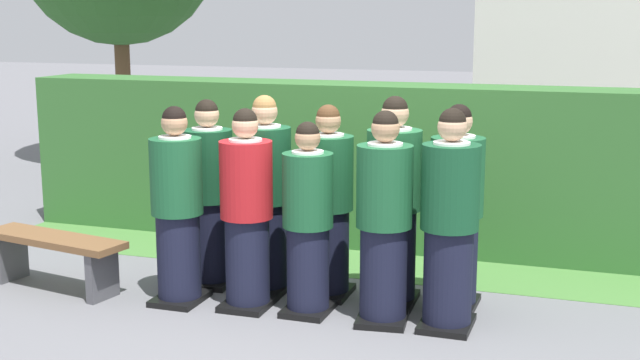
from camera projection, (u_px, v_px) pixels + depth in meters
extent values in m
plane|color=slate|center=(311.00, 313.00, 6.78)|extent=(60.00, 60.00, 0.00)
cylinder|color=black|center=(179.00, 258.00, 7.00)|extent=(0.36, 0.36, 0.76)
cube|color=black|center=(180.00, 298.00, 7.07)|extent=(0.38, 0.47, 0.05)
cylinder|color=#19512D|center=(176.00, 176.00, 6.87)|extent=(0.43, 0.43, 0.62)
cylinder|color=white|center=(175.00, 138.00, 6.81)|extent=(0.26, 0.26, 0.03)
cube|color=#236038|center=(187.00, 157.00, 7.03)|extent=(0.04, 0.01, 0.27)
sphere|color=tan|center=(174.00, 123.00, 6.79)|extent=(0.21, 0.21, 0.21)
sphere|color=black|center=(174.00, 118.00, 6.78)|extent=(0.20, 0.20, 0.20)
cylinder|color=black|center=(248.00, 262.00, 6.88)|extent=(0.36, 0.36, 0.75)
cube|color=black|center=(248.00, 303.00, 6.95)|extent=(0.38, 0.47, 0.05)
cylinder|color=#AD191E|center=(246.00, 180.00, 6.75)|extent=(0.43, 0.43, 0.62)
cylinder|color=white|center=(245.00, 140.00, 6.69)|extent=(0.26, 0.26, 0.03)
cube|color=#236038|center=(256.00, 160.00, 6.91)|extent=(0.04, 0.01, 0.27)
sphere|color=tan|center=(245.00, 125.00, 6.66)|extent=(0.21, 0.21, 0.21)
sphere|color=black|center=(245.00, 121.00, 6.65)|extent=(0.20, 0.20, 0.20)
cylinder|color=black|center=(308.00, 270.00, 6.74)|extent=(0.34, 0.34, 0.71)
cube|color=black|center=(308.00, 309.00, 6.81)|extent=(0.36, 0.45, 0.05)
cylinder|color=#19512D|center=(308.00, 190.00, 6.62)|extent=(0.40, 0.40, 0.59)
cylinder|color=white|center=(308.00, 153.00, 6.56)|extent=(0.25, 0.25, 0.03)
cube|color=navy|center=(316.00, 171.00, 6.77)|extent=(0.04, 0.01, 0.26)
sphere|color=tan|center=(308.00, 138.00, 6.54)|extent=(0.20, 0.20, 0.20)
sphere|color=black|center=(308.00, 133.00, 6.53)|extent=(0.19, 0.19, 0.19)
cube|color=white|center=(319.00, 195.00, 6.88)|extent=(0.15, 0.01, 0.20)
cylinder|color=black|center=(383.00, 274.00, 6.54)|extent=(0.37, 0.37, 0.76)
cube|color=black|center=(383.00, 318.00, 6.61)|extent=(0.44, 0.52, 0.05)
cylinder|color=#19512D|center=(385.00, 186.00, 6.41)|extent=(0.43, 0.43, 0.63)
cylinder|color=white|center=(385.00, 145.00, 6.35)|extent=(0.27, 0.27, 0.03)
cube|color=#236038|center=(388.00, 165.00, 6.58)|extent=(0.04, 0.02, 0.28)
sphere|color=tan|center=(385.00, 128.00, 6.33)|extent=(0.22, 0.22, 0.22)
sphere|color=black|center=(385.00, 123.00, 6.32)|extent=(0.20, 0.20, 0.20)
cube|color=white|center=(389.00, 191.00, 6.69)|extent=(0.15, 0.03, 0.20)
cylinder|color=black|center=(448.00, 278.00, 6.42)|extent=(0.37, 0.37, 0.78)
cube|color=black|center=(446.00, 324.00, 6.49)|extent=(0.39, 0.49, 0.05)
cylinder|color=#144728|center=(451.00, 187.00, 6.28)|extent=(0.44, 0.44, 0.64)
cylinder|color=white|center=(452.00, 144.00, 6.22)|extent=(0.27, 0.27, 0.03)
cube|color=#236038|center=(456.00, 165.00, 6.45)|extent=(0.04, 0.01, 0.28)
sphere|color=tan|center=(452.00, 127.00, 6.20)|extent=(0.22, 0.22, 0.22)
sphere|color=black|center=(452.00, 122.00, 6.19)|extent=(0.20, 0.20, 0.20)
cube|color=white|center=(457.00, 192.00, 6.56)|extent=(0.15, 0.01, 0.20)
cylinder|color=black|center=(210.00, 242.00, 7.47)|extent=(0.36, 0.36, 0.76)
cube|color=black|center=(211.00, 281.00, 7.54)|extent=(0.43, 0.51, 0.05)
cylinder|color=#144728|center=(208.00, 165.00, 7.34)|extent=(0.43, 0.43, 0.63)
cylinder|color=white|center=(207.00, 129.00, 7.27)|extent=(0.27, 0.27, 0.03)
cube|color=gold|center=(216.00, 148.00, 7.51)|extent=(0.04, 0.02, 0.28)
sphere|color=tan|center=(207.00, 115.00, 7.25)|extent=(0.21, 0.21, 0.21)
sphere|color=black|center=(207.00, 111.00, 7.24)|extent=(0.20, 0.20, 0.20)
cylinder|color=black|center=(266.00, 246.00, 7.30)|extent=(0.37, 0.37, 0.78)
cube|color=black|center=(267.00, 287.00, 7.37)|extent=(0.41, 0.50, 0.05)
cylinder|color=#144728|center=(265.00, 165.00, 7.16)|extent=(0.44, 0.44, 0.65)
cylinder|color=white|center=(265.00, 127.00, 7.10)|extent=(0.27, 0.27, 0.03)
cube|color=#236038|center=(273.00, 146.00, 7.34)|extent=(0.04, 0.01, 0.28)
sphere|color=tan|center=(265.00, 112.00, 7.08)|extent=(0.22, 0.22, 0.22)
sphere|color=olive|center=(264.00, 107.00, 7.07)|extent=(0.20, 0.20, 0.20)
cube|color=white|center=(276.00, 171.00, 7.45)|extent=(0.15, 0.01, 0.20)
cylinder|color=black|center=(328.00, 252.00, 7.17)|extent=(0.36, 0.36, 0.75)
cube|color=black|center=(328.00, 292.00, 7.23)|extent=(0.39, 0.47, 0.05)
cylinder|color=#19512D|center=(328.00, 173.00, 7.04)|extent=(0.43, 0.43, 0.62)
cylinder|color=white|center=(328.00, 135.00, 6.97)|extent=(0.26, 0.26, 0.03)
cube|color=#236038|center=(335.00, 154.00, 7.20)|extent=(0.04, 0.01, 0.27)
sphere|color=tan|center=(328.00, 121.00, 6.95)|extent=(0.21, 0.21, 0.21)
sphere|color=#472D19|center=(328.00, 116.00, 6.94)|extent=(0.20, 0.20, 0.20)
cube|color=white|center=(337.00, 178.00, 7.31)|extent=(0.15, 0.01, 0.20)
cylinder|color=black|center=(393.00, 256.00, 6.98)|extent=(0.38, 0.38, 0.79)
cube|color=black|center=(392.00, 299.00, 7.06)|extent=(0.42, 0.51, 0.05)
cylinder|color=#1E5B33|center=(394.00, 170.00, 6.84)|extent=(0.45, 0.45, 0.66)
cylinder|color=white|center=(395.00, 129.00, 6.78)|extent=(0.28, 0.28, 0.03)
cube|color=navy|center=(399.00, 150.00, 7.02)|extent=(0.04, 0.01, 0.29)
sphere|color=tan|center=(395.00, 114.00, 6.76)|extent=(0.22, 0.22, 0.22)
sphere|color=black|center=(395.00, 109.00, 6.75)|extent=(0.21, 0.21, 0.21)
cube|color=white|center=(400.00, 176.00, 7.13)|extent=(0.15, 0.01, 0.20)
cylinder|color=black|center=(455.00, 261.00, 6.89)|extent=(0.37, 0.37, 0.77)
cube|color=black|center=(453.00, 303.00, 6.96)|extent=(0.39, 0.48, 0.05)
cylinder|color=#19512D|center=(457.00, 177.00, 6.76)|extent=(0.43, 0.43, 0.63)
cylinder|color=white|center=(458.00, 137.00, 6.70)|extent=(0.27, 0.27, 0.03)
cube|color=gold|center=(462.00, 157.00, 6.92)|extent=(0.04, 0.01, 0.28)
sphere|color=tan|center=(459.00, 121.00, 6.67)|extent=(0.22, 0.22, 0.22)
sphere|color=black|center=(459.00, 117.00, 6.66)|extent=(0.20, 0.20, 0.20)
cube|color=#33662D|center=(382.00, 165.00, 8.71)|extent=(7.86, 0.70, 1.67)
cylinder|color=brown|center=(124.00, 102.00, 13.58)|extent=(0.24, 0.24, 1.98)
cube|color=brown|center=(54.00, 239.00, 7.31)|extent=(1.44, 0.61, 0.06)
cube|color=#4C4C51|center=(11.00, 257.00, 7.62)|extent=(0.14, 0.33, 0.42)
cube|color=#4C4C51|center=(102.00, 275.00, 7.09)|extent=(0.14, 0.33, 0.42)
cube|color=#477A38|center=(360.00, 264.00, 8.12)|extent=(7.86, 0.90, 0.01)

